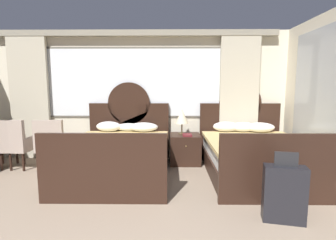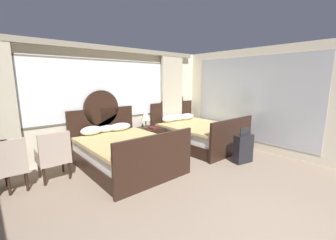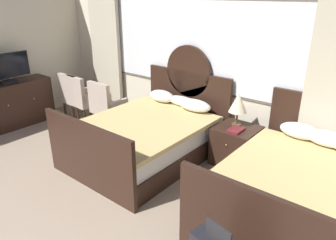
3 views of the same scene
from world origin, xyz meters
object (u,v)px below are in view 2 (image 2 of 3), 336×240
at_px(armchair_by_window_centre, 9,163).
at_px(suitcase_on_floor, 243,149).
at_px(bed_near_window, 124,151).
at_px(book_on_nightstand, 153,128).
at_px(bed_near_mirror, 197,133).
at_px(armchair_by_window_left, 54,154).
at_px(nightstand_between_beds, 150,138).
at_px(table_lamp_on_nightstand, 146,115).

relative_size(armchair_by_window_centre, suitcase_on_floor, 1.16).
height_order(bed_near_window, book_on_nightstand, bed_near_window).
bearing_deg(bed_near_mirror, armchair_by_window_left, 175.68).
distance_m(armchair_by_window_centre, suitcase_on_floor, 4.57).
distance_m(nightstand_between_beds, table_lamp_on_nightstand, 0.65).
relative_size(book_on_nightstand, armchair_by_window_centre, 0.28).
xyz_separation_m(bed_near_window, bed_near_mirror, (2.35, 0.00, 0.00)).
distance_m(table_lamp_on_nightstand, book_on_nightstand, 0.40).
height_order(nightstand_between_beds, table_lamp_on_nightstand, table_lamp_on_nightstand).
relative_size(bed_near_window, armchair_by_window_centre, 2.39).
bearing_deg(book_on_nightstand, suitcase_on_floor, -65.61).
distance_m(bed_near_window, table_lamp_on_nightstand, 1.46).
height_order(armchair_by_window_left, suitcase_on_floor, armchair_by_window_left).
relative_size(bed_near_window, suitcase_on_floor, 2.78).
bearing_deg(nightstand_between_beds, armchair_by_window_centre, -172.99).
relative_size(nightstand_between_beds, book_on_nightstand, 2.40).
height_order(book_on_nightstand, suitcase_on_floor, suitcase_on_floor).
bearing_deg(armchair_by_window_centre, book_on_nightstand, 4.82).
bearing_deg(nightstand_between_beds, book_on_nightstand, -74.47).
bearing_deg(suitcase_on_floor, table_lamp_on_nightstand, 114.53).
bearing_deg(armchair_by_window_left, nightstand_between_beds, 8.92).
xyz_separation_m(bed_near_mirror, nightstand_between_beds, (-1.18, 0.67, -0.07)).
bearing_deg(bed_near_window, table_lamp_on_nightstand, 33.92).
relative_size(nightstand_between_beds, table_lamp_on_nightstand, 1.23).
distance_m(nightstand_between_beds, armchair_by_window_left, 2.53).
distance_m(nightstand_between_beds, suitcase_on_floor, 2.46).
bearing_deg(armchair_by_window_centre, bed_near_window, -7.94).
distance_m(bed_near_mirror, suitcase_on_floor, 1.59).
relative_size(book_on_nightstand, armchair_by_window_left, 0.28).
bearing_deg(table_lamp_on_nightstand, armchair_by_window_centre, -171.44).
xyz_separation_m(nightstand_between_beds, suitcase_on_floor, (1.00, -2.24, 0.04)).
bearing_deg(armchair_by_window_left, suitcase_on_floor, -27.98).
relative_size(bed_near_mirror, suitcase_on_floor, 2.78).
xyz_separation_m(bed_near_mirror, suitcase_on_floor, (-0.18, -1.58, -0.03)).
relative_size(bed_near_mirror, nightstand_between_beds, 3.61).
relative_size(bed_near_mirror, book_on_nightstand, 8.65).
bearing_deg(table_lamp_on_nightstand, book_on_nightstand, -64.03).
distance_m(bed_near_window, armchair_by_window_centre, 2.03).
height_order(bed_near_mirror, armchair_by_window_left, bed_near_mirror).
height_order(table_lamp_on_nightstand, armchair_by_window_left, table_lamp_on_nightstand).
height_order(bed_near_mirror, table_lamp_on_nightstand, bed_near_mirror).
relative_size(bed_near_window, armchair_by_window_left, 2.39).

